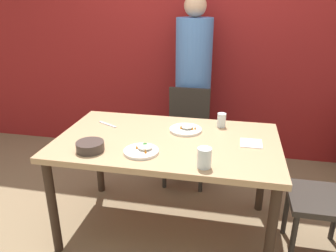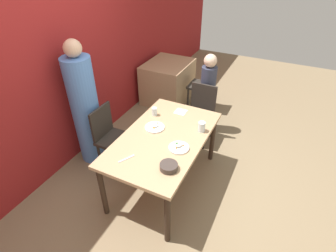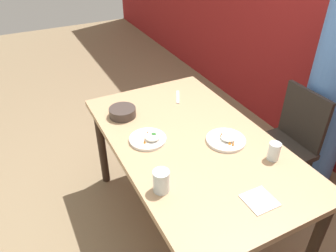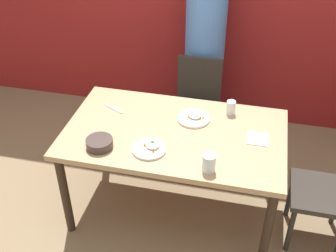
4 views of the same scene
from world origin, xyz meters
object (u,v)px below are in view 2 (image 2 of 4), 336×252
at_px(person_child, 207,96).
at_px(glass_water_tall, 202,127).
at_px(person_adult, 86,110).
at_px(bowl_curry, 169,166).
at_px(plate_rice_adult, 179,147).
at_px(chair_adult_spot, 111,136).
at_px(chair_child_spot, 200,112).

bearing_deg(person_child, glass_water_tall, -164.89).
bearing_deg(person_adult, person_child, -41.01).
xyz_separation_m(person_child, glass_water_tall, (-1.09, -0.29, 0.20)).
relative_size(person_adult, bowl_curry, 9.50).
xyz_separation_m(person_child, bowl_curry, (-1.81, -0.23, 0.17)).
xyz_separation_m(person_adult, bowl_curry, (-0.46, -1.40, -0.00)).
height_order(person_adult, plate_rice_adult, person_adult).
distance_m(chair_adult_spot, person_child, 1.59).
height_order(chair_child_spot, person_child, person_child).
distance_m(person_child, plate_rice_adult, 1.50).
height_order(chair_child_spot, plate_rice_adult, chair_child_spot).
relative_size(chair_adult_spot, bowl_curry, 4.89).
distance_m(person_child, glass_water_tall, 1.14).
distance_m(chair_child_spot, glass_water_tall, 0.91).
xyz_separation_m(chair_child_spot, person_adult, (-1.06, 1.17, 0.30)).
bearing_deg(person_child, plate_rice_adult, -172.93).
bearing_deg(chair_child_spot, bowl_curry, -81.53).
relative_size(chair_child_spot, bowl_curry, 4.89).
bearing_deg(bowl_curry, plate_rice_adult, 7.44).
bearing_deg(chair_adult_spot, plate_rice_adult, -97.54).
xyz_separation_m(chair_child_spot, bowl_curry, (-1.52, -0.23, 0.30)).
bearing_deg(chair_child_spot, chair_adult_spot, -127.89).
xyz_separation_m(person_child, plate_rice_adult, (-1.48, -0.18, 0.16)).
distance_m(person_adult, plate_rice_adult, 1.36).
relative_size(bowl_curry, glass_water_tall, 1.49).
height_order(chair_child_spot, person_adult, person_adult).
bearing_deg(person_child, person_adult, 138.99).
height_order(person_adult, person_child, person_adult).
height_order(chair_child_spot, bowl_curry, chair_child_spot).
distance_m(chair_child_spot, bowl_curry, 1.56).
bearing_deg(chair_adult_spot, person_child, -31.47).
relative_size(person_child, plate_rice_adult, 5.69).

